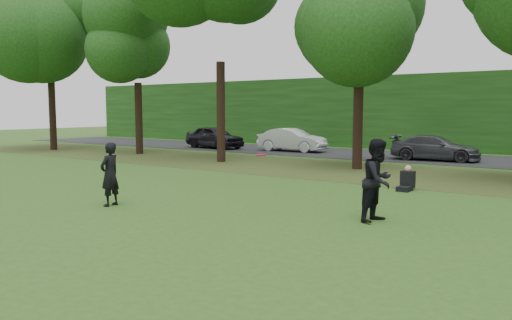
{
  "coord_description": "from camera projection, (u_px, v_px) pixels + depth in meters",
  "views": [
    {
      "loc": [
        6.05,
        -7.14,
        2.67
      ],
      "look_at": [
        -1.68,
        3.99,
        1.3
      ],
      "focal_mm": 35.0,
      "sensor_mm": 36.0,
      "label": 1
    }
  ],
  "objects": [
    {
      "name": "ground",
      "position": [
        209.0,
        250.0,
        9.53
      ],
      "size": [
        120.0,
        120.0,
        0.0
      ],
      "primitive_type": "plane",
      "color": "#2D4C18",
      "rests_on": "ground"
    },
    {
      "name": "leaf_litter",
      "position": [
        417.0,
        176.0,
        20.15
      ],
      "size": [
        60.0,
        7.0,
        0.01
      ],
      "primitive_type": "cube",
      "color": "#3F3516",
      "rests_on": "ground"
    },
    {
      "name": "street",
      "position": [
        463.0,
        160.0,
        26.69
      ],
      "size": [
        70.0,
        7.0,
        0.02
      ],
      "primitive_type": "cube",
      "color": "black",
      "rests_on": "ground"
    },
    {
      "name": "far_hedge",
      "position": [
        487.0,
        112.0,
        31.34
      ],
      "size": [
        70.0,
        3.0,
        5.0
      ],
      "primitive_type": "cube",
      "color": "#183D11",
      "rests_on": "ground"
    },
    {
      "name": "player_left",
      "position": [
        110.0,
        174.0,
        13.81
      ],
      "size": [
        0.52,
        0.71,
        1.77
      ],
      "primitive_type": "imported",
      "rotation": [
        0.0,
        0.0,
        -1.41
      ],
      "color": "black",
      "rests_on": "ground"
    },
    {
      "name": "player_right",
      "position": [
        378.0,
        180.0,
        11.87
      ],
      "size": [
        0.89,
        1.07,
        1.99
      ],
      "primitive_type": "imported",
      "rotation": [
        0.0,
        0.0,
        1.42
      ],
      "color": "black",
      "rests_on": "ground"
    },
    {
      "name": "parked_cars",
      "position": [
        434.0,
        146.0,
        26.46
      ],
      "size": [
        35.55,
        3.4,
        1.54
      ],
      "color": "black",
      "rests_on": "street"
    },
    {
      "name": "frisbee",
      "position": [
        261.0,
        155.0,
        12.6
      ],
      "size": [
        0.37,
        0.36,
        0.11
      ],
      "color": "#E5134E",
      "rests_on": "ground"
    },
    {
      "name": "seated_person",
      "position": [
        407.0,
        181.0,
        16.55
      ],
      "size": [
        0.43,
        0.74,
        0.83
      ],
      "rotation": [
        0.0,
        0.0,
        -0.02
      ],
      "color": "black",
      "rests_on": "ground"
    }
  ]
}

